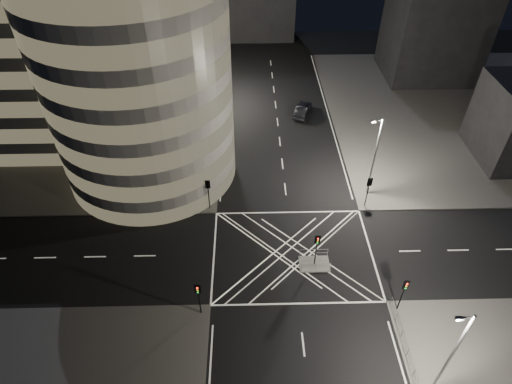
{
  "coord_description": "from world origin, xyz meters",
  "views": [
    {
      "loc": [
        -4.41,
        -28.5,
        33.31
      ],
      "look_at": [
        -3.59,
        6.13,
        3.0
      ],
      "focal_mm": 30.0,
      "sensor_mm": 36.0,
      "label": 1
    }
  ],
  "objects_px": {
    "street_lamp_right_near": "(452,353)",
    "sedan": "(303,110)",
    "traffic_signal_fr": "(369,187)",
    "central_island": "(314,264)",
    "traffic_signal_nl": "(198,294)",
    "traffic_signal_island": "(317,245)",
    "street_lamp_right_far": "(374,155)",
    "street_lamp_left_near": "(204,142)",
    "traffic_signal_fl": "(208,189)",
    "street_lamp_left_far": "(212,72)",
    "traffic_signal_nr": "(404,290)"
  },
  "relations": [
    {
      "from": "street_lamp_right_far",
      "to": "sedan",
      "type": "xyz_separation_m",
      "value": [
        -5.61,
        17.92,
        -4.71
      ]
    },
    {
      "from": "traffic_signal_fr",
      "to": "sedan",
      "type": "height_order",
      "value": "traffic_signal_fr"
    },
    {
      "from": "sedan",
      "to": "traffic_signal_fr",
      "type": "bearing_deg",
      "value": 124.32
    },
    {
      "from": "central_island",
      "to": "traffic_signal_fr",
      "type": "relative_size",
      "value": 0.75
    },
    {
      "from": "street_lamp_left_near",
      "to": "central_island",
      "type": "bearing_deg",
      "value": -49.73
    },
    {
      "from": "traffic_signal_nl",
      "to": "street_lamp_left_far",
      "type": "bearing_deg",
      "value": 90.99
    },
    {
      "from": "traffic_signal_fl",
      "to": "street_lamp_right_far",
      "type": "bearing_deg",
      "value": 6.88
    },
    {
      "from": "traffic_signal_nr",
      "to": "street_lamp_left_near",
      "type": "height_order",
      "value": "street_lamp_left_near"
    },
    {
      "from": "traffic_signal_nl",
      "to": "traffic_signal_island",
      "type": "height_order",
      "value": "same"
    },
    {
      "from": "traffic_signal_nl",
      "to": "street_lamp_right_near",
      "type": "distance_m",
      "value": 19.78
    },
    {
      "from": "central_island",
      "to": "sedan",
      "type": "height_order",
      "value": "sedan"
    },
    {
      "from": "street_lamp_right_far",
      "to": "sedan",
      "type": "bearing_deg",
      "value": 107.4
    },
    {
      "from": "traffic_signal_fr",
      "to": "street_lamp_right_far",
      "type": "relative_size",
      "value": 0.4
    },
    {
      "from": "traffic_signal_fr",
      "to": "traffic_signal_nr",
      "type": "height_order",
      "value": "same"
    },
    {
      "from": "traffic_signal_nl",
      "to": "street_lamp_right_far",
      "type": "xyz_separation_m",
      "value": [
        18.24,
        15.8,
        2.63
      ]
    },
    {
      "from": "traffic_signal_fl",
      "to": "street_lamp_left_far",
      "type": "xyz_separation_m",
      "value": [
        -0.64,
        23.2,
        2.63
      ]
    },
    {
      "from": "traffic_signal_nr",
      "to": "street_lamp_left_near",
      "type": "bearing_deg",
      "value": 134.13
    },
    {
      "from": "traffic_signal_fr",
      "to": "street_lamp_left_near",
      "type": "relative_size",
      "value": 0.4
    },
    {
      "from": "street_lamp_right_near",
      "to": "sedan",
      "type": "bearing_deg",
      "value": 97.81
    },
    {
      "from": "sedan",
      "to": "traffic_signal_nl",
      "type": "bearing_deg",
      "value": 89.9
    },
    {
      "from": "street_lamp_right_near",
      "to": "sedan",
      "type": "xyz_separation_m",
      "value": [
        -5.61,
        40.92,
        -4.71
      ]
    },
    {
      "from": "street_lamp_left_near",
      "to": "street_lamp_right_far",
      "type": "distance_m",
      "value": 19.11
    },
    {
      "from": "traffic_signal_island",
      "to": "sedan",
      "type": "bearing_deg",
      "value": 86.33
    },
    {
      "from": "central_island",
      "to": "traffic_signal_fl",
      "type": "height_order",
      "value": "traffic_signal_fl"
    },
    {
      "from": "traffic_signal_fl",
      "to": "traffic_signal_nl",
      "type": "xyz_separation_m",
      "value": [
        0.0,
        -13.6,
        0.0
      ]
    },
    {
      "from": "central_island",
      "to": "street_lamp_right_near",
      "type": "relative_size",
      "value": 0.3
    },
    {
      "from": "traffic_signal_fr",
      "to": "sedan",
      "type": "bearing_deg",
      "value": 103.9
    },
    {
      "from": "street_lamp_right_far",
      "to": "sedan",
      "type": "height_order",
      "value": "street_lamp_right_far"
    },
    {
      "from": "traffic_signal_nr",
      "to": "street_lamp_right_far",
      "type": "bearing_deg",
      "value": 87.7
    },
    {
      "from": "central_island",
      "to": "street_lamp_right_near",
      "type": "xyz_separation_m",
      "value": [
        7.44,
        -12.5,
        5.47
      ]
    },
    {
      "from": "traffic_signal_nl",
      "to": "traffic_signal_fr",
      "type": "distance_m",
      "value": 22.24
    },
    {
      "from": "street_lamp_left_near",
      "to": "street_lamp_left_far",
      "type": "bearing_deg",
      "value": 90.0
    },
    {
      "from": "traffic_signal_nr",
      "to": "street_lamp_left_far",
      "type": "bearing_deg",
      "value": 116.36
    },
    {
      "from": "traffic_signal_nl",
      "to": "traffic_signal_nr",
      "type": "relative_size",
      "value": 1.0
    },
    {
      "from": "traffic_signal_nl",
      "to": "street_lamp_left_far",
      "type": "relative_size",
      "value": 0.4
    },
    {
      "from": "traffic_signal_fr",
      "to": "sedan",
      "type": "distance_m",
      "value": 20.83
    },
    {
      "from": "traffic_signal_island",
      "to": "traffic_signal_nr",
      "type": "bearing_deg",
      "value": -37.93
    },
    {
      "from": "traffic_signal_fr",
      "to": "traffic_signal_island",
      "type": "relative_size",
      "value": 1.0
    },
    {
      "from": "central_island",
      "to": "traffic_signal_nr",
      "type": "relative_size",
      "value": 0.75
    },
    {
      "from": "street_lamp_right_far",
      "to": "central_island",
      "type": "bearing_deg",
      "value": -125.3
    },
    {
      "from": "central_island",
      "to": "sedan",
      "type": "relative_size",
      "value": 0.6
    },
    {
      "from": "traffic_signal_fr",
      "to": "street_lamp_left_near",
      "type": "bearing_deg",
      "value": 164.08
    },
    {
      "from": "traffic_signal_nl",
      "to": "street_lamp_left_near",
      "type": "height_order",
      "value": "street_lamp_left_near"
    },
    {
      "from": "traffic_signal_fl",
      "to": "street_lamp_left_far",
      "type": "height_order",
      "value": "street_lamp_left_far"
    },
    {
      "from": "traffic_signal_nl",
      "to": "traffic_signal_nr",
      "type": "xyz_separation_m",
      "value": [
        17.6,
        0.0,
        0.0
      ]
    },
    {
      "from": "traffic_signal_fr",
      "to": "sedan",
      "type": "relative_size",
      "value": 0.8
    },
    {
      "from": "traffic_signal_fr",
      "to": "traffic_signal_island",
      "type": "xyz_separation_m",
      "value": [
        -6.8,
        -8.3,
        0.0
      ]
    },
    {
      "from": "central_island",
      "to": "street_lamp_left_near",
      "type": "distance_m",
      "value": 18.52
    },
    {
      "from": "traffic_signal_island",
      "to": "sedan",
      "type": "xyz_separation_m",
      "value": [
        1.82,
        28.42,
        -2.09
      ]
    },
    {
      "from": "street_lamp_left_near",
      "to": "street_lamp_left_far",
      "type": "relative_size",
      "value": 1.0
    }
  ]
}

